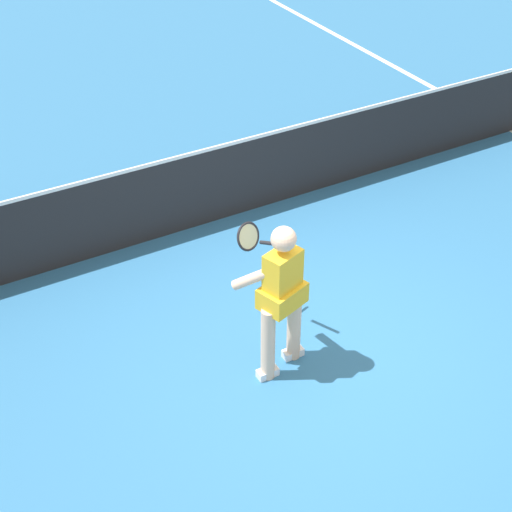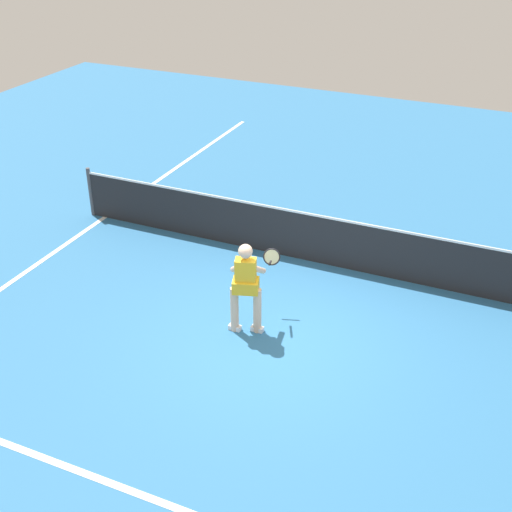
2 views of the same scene
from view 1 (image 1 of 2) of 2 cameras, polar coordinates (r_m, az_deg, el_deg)
The scene contains 3 objects.
ground_plane at distance 7.48m, azimuth 4.99°, elevation -6.78°, with size 27.24×27.24×0.00m, color teal.
court_net at distance 8.93m, azimuth -3.80°, elevation 5.14°, with size 10.53×0.08×1.06m.
tennis_player at distance 6.74m, azimuth 1.81°, elevation -2.75°, with size 0.66×1.09×1.55m.
Camera 1 is at (-3.26, -4.45, 5.05)m, focal length 54.07 mm.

